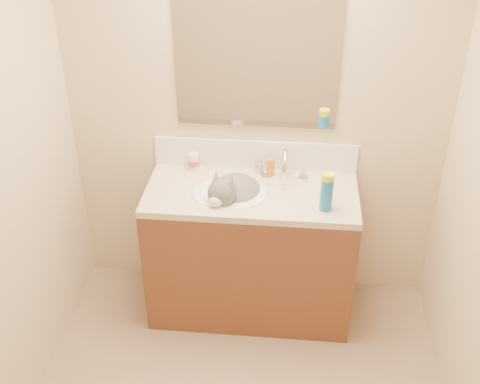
% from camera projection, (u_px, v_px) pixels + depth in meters
% --- Properties ---
extents(room_shell, '(2.24, 2.54, 2.52)m').
position_uv_depth(room_shell, '(232.00, 186.00, 2.23)').
color(room_shell, '#C8B694').
rests_on(room_shell, ground).
extents(vanity_cabinet, '(1.20, 0.55, 0.82)m').
position_uv_depth(vanity_cabinet, '(251.00, 254.00, 3.62)').
color(vanity_cabinet, brown).
rests_on(vanity_cabinet, ground).
extents(counter_slab, '(1.20, 0.55, 0.04)m').
position_uv_depth(counter_slab, '(251.00, 194.00, 3.40)').
color(counter_slab, beige).
rests_on(counter_slab, vanity_cabinet).
extents(basin, '(0.45, 0.36, 0.14)m').
position_uv_depth(basin, '(230.00, 203.00, 3.41)').
color(basin, white).
rests_on(basin, vanity_cabinet).
extents(faucet, '(0.28, 0.20, 0.21)m').
position_uv_depth(faucet, '(285.00, 167.00, 3.44)').
color(faucet, silver).
rests_on(faucet, counter_slab).
extents(cat, '(0.41, 0.45, 0.33)m').
position_uv_depth(cat, '(234.00, 195.00, 3.40)').
color(cat, '#565356').
rests_on(cat, basin).
extents(backsplash, '(1.20, 0.02, 0.18)m').
position_uv_depth(backsplash, '(255.00, 155.00, 3.56)').
color(backsplash, white).
rests_on(backsplash, counter_slab).
extents(mirror, '(0.90, 0.02, 0.80)m').
position_uv_depth(mirror, '(257.00, 59.00, 3.24)').
color(mirror, white).
rests_on(mirror, room_shell).
extents(pill_bottle, '(0.06, 0.06, 0.11)m').
position_uv_depth(pill_bottle, '(194.00, 162.00, 3.56)').
color(pill_bottle, white).
rests_on(pill_bottle, counter_slab).
extents(pill_label, '(0.06, 0.06, 0.04)m').
position_uv_depth(pill_label, '(194.00, 163.00, 3.57)').
color(pill_label, '#E65526').
rests_on(pill_label, pill_bottle).
extents(silver_jar, '(0.07, 0.07, 0.06)m').
position_uv_depth(silver_jar, '(259.00, 168.00, 3.54)').
color(silver_jar, '#B7B7BC').
rests_on(silver_jar, counter_slab).
extents(amber_bottle, '(0.05, 0.05, 0.11)m').
position_uv_depth(amber_bottle, '(271.00, 167.00, 3.50)').
color(amber_bottle, '#C86F17').
rests_on(amber_bottle, counter_slab).
extents(toothbrush, '(0.03, 0.13, 0.01)m').
position_uv_depth(toothbrush, '(267.00, 186.00, 3.42)').
color(toothbrush, white).
rests_on(toothbrush, counter_slab).
extents(toothbrush_head, '(0.02, 0.03, 0.02)m').
position_uv_depth(toothbrush_head, '(267.00, 185.00, 3.42)').
color(toothbrush_head, '#66B4D9').
rests_on(toothbrush_head, counter_slab).
extents(spray_can, '(0.07, 0.07, 0.19)m').
position_uv_depth(spray_can, '(326.00, 195.00, 3.18)').
color(spray_can, '#1A6AB8').
rests_on(spray_can, counter_slab).
extents(spray_cap, '(0.07, 0.07, 0.04)m').
position_uv_depth(spray_cap, '(328.00, 177.00, 3.12)').
color(spray_cap, '#CCDF17').
rests_on(spray_cap, spray_can).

